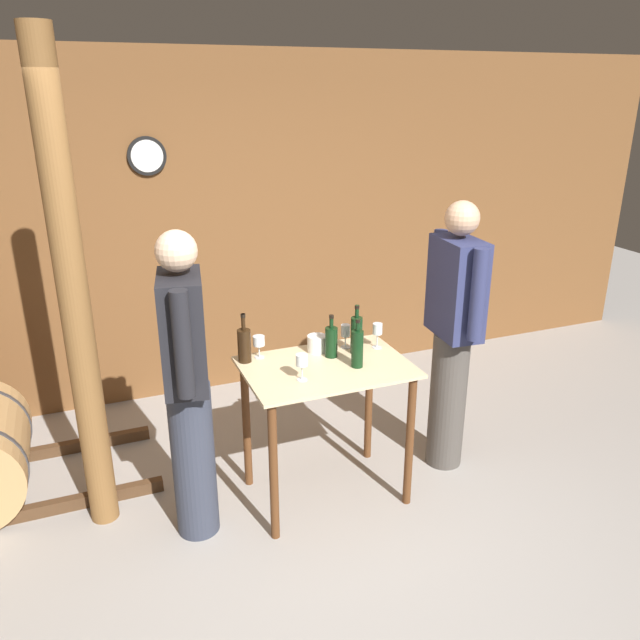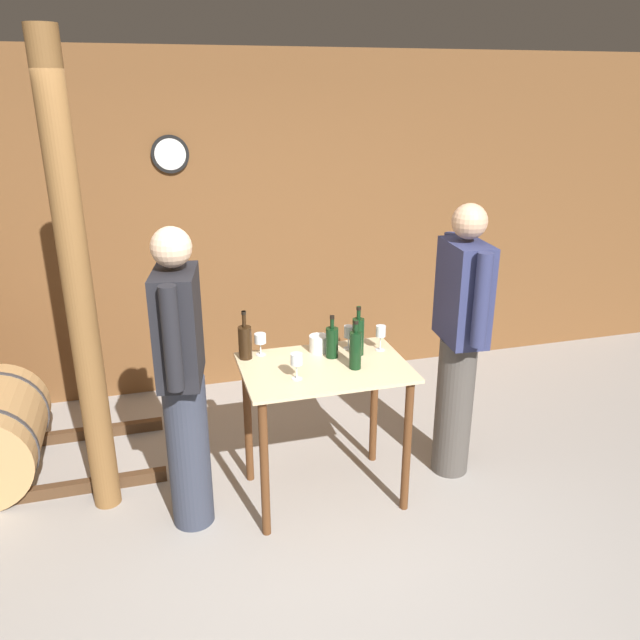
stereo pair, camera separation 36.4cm
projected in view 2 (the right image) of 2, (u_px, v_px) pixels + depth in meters
name	position (u px, v px, depth m)	size (l,w,h in m)	color
ground_plane	(332.00, 584.00, 3.23)	(14.00, 14.00, 0.00)	#9E9993
back_wall	(242.00, 227.00, 5.04)	(8.40, 0.08, 2.70)	brown
tasting_table	(325.00, 394.00, 3.71)	(0.97, 0.67, 0.89)	beige
wooden_post	(79.00, 295.00, 3.40)	(0.16, 0.16, 2.70)	brown
wine_bottle_far_left	(245.00, 341.00, 3.71)	(0.08, 0.08, 0.30)	black
wine_bottle_left	(332.00, 342.00, 3.73)	(0.08, 0.08, 0.27)	black
wine_bottle_center	(355.00, 349.00, 3.57)	(0.07, 0.07, 0.30)	black
wine_bottle_right	(358.00, 336.00, 3.76)	(0.07, 0.07, 0.31)	black
wine_glass_near_left	(260.00, 339.00, 3.76)	(0.07, 0.07, 0.14)	silver
wine_glass_near_center	(297.00, 360.00, 3.44)	(0.07, 0.07, 0.15)	silver
wine_glass_near_right	(349.00, 333.00, 3.85)	(0.06, 0.06, 0.15)	silver
wine_glass_far_side	(381.00, 332.00, 3.82)	(0.06, 0.06, 0.16)	silver
ice_bucket	(319.00, 344.00, 3.83)	(0.12, 0.12, 0.10)	white
person_host	(182.00, 377.00, 3.38)	(0.29, 0.58, 1.77)	#333847
person_visitor_with_scarf	(460.00, 338.00, 3.87)	(0.25, 0.59, 1.79)	#4C4742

